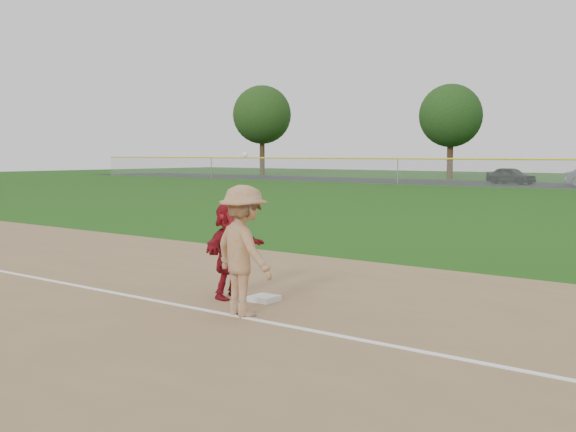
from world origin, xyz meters
The scene contains 8 objects.
ground centered at (0.00, 0.00, 0.00)m, with size 160.00×160.00×0.00m, color #1A490E.
foul_line centered at (0.00, -0.80, 0.03)m, with size 60.00×0.10×0.01m, color white.
first_base centered at (0.48, 0.29, 0.07)m, with size 0.41×0.41×0.09m, color silver.
base_runner centered at (-0.16, 0.15, 0.82)m, with size 1.49×0.47×1.61m, color maroon.
car_left centered at (-13.48, 46.14, 0.67)m, with size 1.56×3.89×1.33m, color black.
first_base_play centered at (0.90, -0.68, 0.99)m, with size 1.39×1.02×2.41m.
tree_0 centered at (-44.00, 52.00, 6.59)m, with size 6.40×6.40×9.81m.
tree_1 centered at (-22.00, 53.00, 5.83)m, with size 5.80×5.80×8.75m.
Camera 1 is at (7.97, -8.48, 2.42)m, focal length 45.00 mm.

